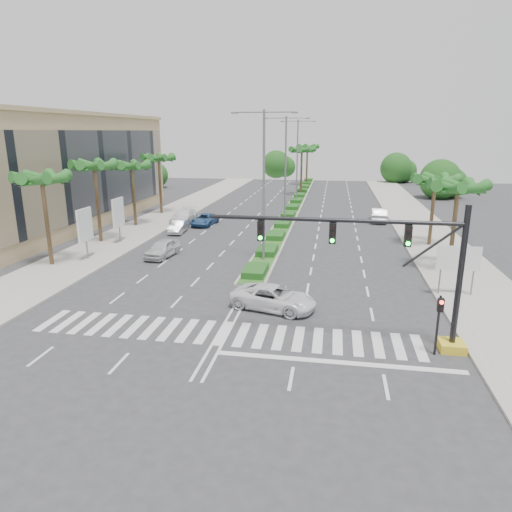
{
  "coord_description": "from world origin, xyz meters",
  "views": [
    {
      "loc": [
        5.47,
        -21.71,
        10.39
      ],
      "look_at": [
        0.93,
        4.87,
        3.0
      ],
      "focal_mm": 32.0,
      "sensor_mm": 36.0,
      "label": 1
    }
  ],
  "objects": [
    {
      "name": "footpath_right",
      "position": [
        15.2,
        20.0,
        0.07
      ],
      "size": [
        6.0,
        120.0,
        0.15
      ],
      "primitive_type": "cube",
      "color": "gray",
      "rests_on": "ground"
    },
    {
      "name": "palm_right_far",
      "position": [
        14.5,
        22.0,
        5.91
      ],
      "size": [
        4.57,
        4.68,
        6.75
      ],
      "color": "brown",
      "rests_on": "ground"
    },
    {
      "name": "billboard_near",
      "position": [
        -14.5,
        12.0,
        2.96
      ],
      "size": [
        0.18,
        2.1,
        4.35
      ],
      "color": "slate",
      "rests_on": "ground"
    },
    {
      "name": "car_parked_d",
      "position": [
        -11.8,
        28.96,
        0.78
      ],
      "size": [
        2.26,
        5.43,
        1.57
      ],
      "primitive_type": "imported",
      "rotation": [
        0.0,
        0.0,
        0.01
      ],
      "color": "white",
      "rests_on": "ground"
    },
    {
      "name": "streetlight_mid",
      "position": [
        0.0,
        30.0,
        6.81
      ],
      "size": [
        5.1,
        0.25,
        12.0
      ],
      "color": "slate",
      "rests_on": "ground"
    },
    {
      "name": "footpath_left",
      "position": [
        -15.2,
        20.0,
        0.07
      ],
      "size": [
        6.0,
        120.0,
        0.15
      ],
      "primitive_type": "cube",
      "color": "gray",
      "rests_on": "ground"
    },
    {
      "name": "car_crossing",
      "position": [
        2.18,
        3.89,
        0.72
      ],
      "size": [
        5.62,
        3.68,
        1.44
      ],
      "primitive_type": "imported",
      "rotation": [
        0.0,
        0.0,
        1.3
      ],
      "color": "white",
      "rests_on": "ground"
    },
    {
      "name": "palm_left_mid",
      "position": [
        -16.5,
        18.0,
        7.08
      ],
      "size": [
        4.57,
        4.68,
        7.95
      ],
      "color": "brown",
      "rests_on": "ground"
    },
    {
      "name": "palm_median_b",
      "position": [
        0.0,
        70.0,
        7.17
      ],
      "size": [
        4.57,
        4.68,
        8.05
      ],
      "color": "brown",
      "rests_on": "ground"
    },
    {
      "name": "streetlight_far",
      "position": [
        0.0,
        46.0,
        6.81
      ],
      "size": [
        5.1,
        0.25,
        12.0
      ],
      "color": "slate",
      "rests_on": "ground"
    },
    {
      "name": "ground",
      "position": [
        0.0,
        0.0,
        0.0
      ],
      "size": [
        160.0,
        160.0,
        0.0
      ],
      "primitive_type": "plane",
      "color": "#333335",
      "rests_on": "ground"
    },
    {
      "name": "palm_left_far",
      "position": [
        -16.5,
        26.0,
        6.5
      ],
      "size": [
        4.57,
        4.68,
        7.35
      ],
      "color": "brown",
      "rests_on": "ground"
    },
    {
      "name": "building",
      "position": [
        -26.0,
        26.0,
        6.0
      ],
      "size": [
        12.0,
        36.0,
        12.0
      ],
      "primitive_type": "cube",
      "color": "tan",
      "rests_on": "ground"
    },
    {
      "name": "direction_sign",
      "position": [
        13.5,
        7.99,
        2.45
      ],
      "size": [
        2.7,
        0.11,
        3.4
      ],
      "color": "slate",
      "rests_on": "ground"
    },
    {
      "name": "pedestrian_signal",
      "position": [
        10.6,
        -0.68,
        2.04
      ],
      "size": [
        0.28,
        0.36,
        3.0
      ],
      "color": "black",
      "rests_on": "ground"
    },
    {
      "name": "billboard_far",
      "position": [
        -14.5,
        18.0,
        2.96
      ],
      "size": [
        0.18,
        2.1,
        4.35
      ],
      "color": "slate",
      "rests_on": "ground"
    },
    {
      "name": "palm_left_near",
      "position": [
        -16.5,
        10.0,
        6.69
      ],
      "size": [
        4.57,
        4.68,
        7.55
      ],
      "color": "brown",
      "rests_on": "ground"
    },
    {
      "name": "palm_median_a",
      "position": [
        0.0,
        55.0,
        7.17
      ],
      "size": [
        4.57,
        4.68,
        8.05
      ],
      "color": "brown",
      "rests_on": "ground"
    },
    {
      "name": "streetlight_near",
      "position": [
        0.0,
        14.0,
        6.81
      ],
      "size": [
        5.1,
        0.25,
        12.0
      ],
      "color": "slate",
      "rests_on": "ground"
    },
    {
      "name": "palm_right_near",
      "position": [
        14.5,
        14.0,
        6.2
      ],
      "size": [
        4.57,
        4.68,
        7.05
      ],
      "color": "brown",
      "rests_on": "ground"
    },
    {
      "name": "signal_gantry",
      "position": [
        9.27,
        -0.0,
        3.46
      ],
      "size": [
        12.6,
        1.2,
        7.2
      ],
      "color": "gold",
      "rests_on": "ground"
    },
    {
      "name": "car_parked_c",
      "position": [
        -8.95,
        27.93,
        0.65
      ],
      "size": [
        2.53,
        4.83,
        1.3
      ],
      "primitive_type": "imported",
      "rotation": [
        0.0,
        0.0,
        -0.08
      ],
      "color": "#2C5387",
      "rests_on": "ground"
    },
    {
      "name": "car_parked_a",
      "position": [
        -8.73,
        14.07,
        0.74
      ],
      "size": [
        2.22,
        4.52,
        1.48
      ],
      "primitive_type": "imported",
      "rotation": [
        0.0,
        0.0,
        -0.11
      ],
      "color": "silver",
      "rests_on": "ground"
    },
    {
      "name": "median",
      "position": [
        0.0,
        45.0,
        0.1
      ],
      "size": [
        2.2,
        75.0,
        0.2
      ],
      "primitive_type": "cube",
      "color": "gray",
      "rests_on": "ground"
    },
    {
      "name": "median_grass",
      "position": [
        0.0,
        45.0,
        0.22
      ],
      "size": [
        1.8,
        75.0,
        0.04
      ],
      "primitive_type": "cube",
      "color": "#2F581E",
      "rests_on": "median"
    },
    {
      "name": "car_right",
      "position": [
        10.86,
        33.53,
        0.82
      ],
      "size": [
        2.0,
        5.07,
        1.64
      ],
      "primitive_type": "imported",
      "rotation": [
        0.0,
        0.0,
        3.09
      ],
      "color": "silver",
      "rests_on": "ground"
    },
    {
      "name": "car_parked_b",
      "position": [
        -10.6,
        23.57,
        0.65
      ],
      "size": [
        1.6,
        3.99,
        1.29
      ],
      "primitive_type": "imported",
      "rotation": [
        0.0,
        0.0,
        0.06
      ],
      "color": "silver",
      "rests_on": "ground"
    },
    {
      "name": "palm_left_end",
      "position": [
        -16.5,
        34.0,
        6.88
      ],
      "size": [
        4.57,
        4.68,
        7.75
      ],
      "color": "brown",
      "rests_on": "ground"
    }
  ]
}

